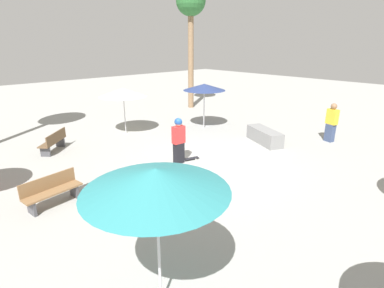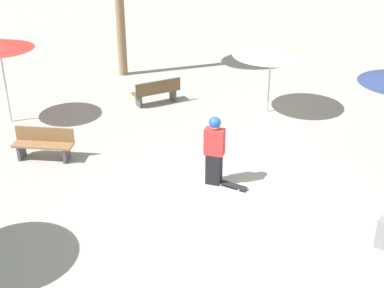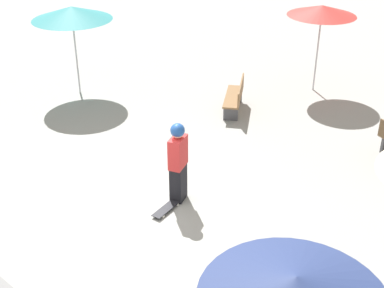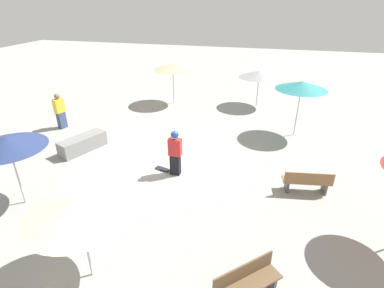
{
  "view_description": "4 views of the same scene",
  "coord_description": "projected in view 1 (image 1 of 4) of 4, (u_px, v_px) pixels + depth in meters",
  "views": [
    {
      "loc": [
        -7.52,
        -7.27,
        4.41
      ],
      "look_at": [
        -0.19,
        0.67,
        0.71
      ],
      "focal_mm": 28.0,
      "sensor_mm": 36.0,
      "label": 1
    },
    {
      "loc": [
        1.92,
        -10.2,
        6.7
      ],
      "look_at": [
        -1.04,
        0.33,
        1.29
      ],
      "focal_mm": 50.0,
      "sensor_mm": 36.0,
      "label": 2
    },
    {
      "loc": [
        8.14,
        4.12,
        6.39
      ],
      "look_at": [
        -1.12,
        1.05,
        1.1
      ],
      "focal_mm": 50.0,
      "sensor_mm": 36.0,
      "label": 3
    },
    {
      "loc": [
        -3.66,
        10.1,
        6.07
      ],
      "look_at": [
        -1.21,
        0.6,
        1.17
      ],
      "focal_mm": 28.0,
      "sensor_mm": 36.0,
      "label": 4
    }
  ],
  "objects": [
    {
      "name": "shade_umbrella_teal",
      "position": [
        156.0,
        180.0,
        4.52
      ],
      "size": [
        2.31,
        2.31,
        2.62
      ],
      "color": "#B7B7BC",
      "rests_on": "ground_plane"
    },
    {
      "name": "concrete_ledge",
      "position": [
        264.0,
        136.0,
        13.7
      ],
      "size": [
        1.43,
        2.15,
        0.64
      ],
      "rotation": [
        0.0,
        0.0,
        1.17
      ],
      "color": "gray",
      "rests_on": "ground_plane"
    },
    {
      "name": "ground_plane",
      "position": [
        208.0,
        165.0,
        11.3
      ],
      "size": [
        60.0,
        60.0,
        0.0
      ],
      "primitive_type": "plane",
      "color": "#9E9E99"
    },
    {
      "name": "shade_umbrella_navy",
      "position": [
        204.0,
        87.0,
        15.55
      ],
      "size": [
        2.21,
        2.21,
        2.35
      ],
      "color": "#B7B7BC",
      "rests_on": "ground_plane"
    },
    {
      "name": "skater_main",
      "position": [
        179.0,
        139.0,
        11.21
      ],
      "size": [
        0.48,
        0.29,
        1.76
      ],
      "rotation": [
        0.0,
        0.0,
        6.24
      ],
      "color": "black",
      "rests_on": "ground_plane"
    },
    {
      "name": "palm_tree_left",
      "position": [
        191.0,
        8.0,
        19.18
      ],
      "size": [
        1.91,
        1.91,
        7.86
      ],
      "color": "#896B4C",
      "rests_on": "ground_plane"
    },
    {
      "name": "bench_near",
      "position": [
        52.0,
        191.0,
        8.42
      ],
      "size": [
        1.65,
        0.68,
        0.85
      ],
      "rotation": [
        0.0,
        0.0,
        3.29
      ],
      "color": "#47474C",
      "rests_on": "ground_plane"
    },
    {
      "name": "bystander_watching",
      "position": [
        331.0,
        123.0,
        13.72
      ],
      "size": [
        0.4,
        0.54,
        1.79
      ],
      "rotation": [
        0.0,
        0.0,
        1.29
      ],
      "color": "#38476B",
      "rests_on": "ground_plane"
    },
    {
      "name": "bench_far",
      "position": [
        54.0,
        142.0,
        12.58
      ],
      "size": [
        1.46,
        1.43,
        0.85
      ],
      "rotation": [
        0.0,
        0.0,
        0.77
      ],
      "color": "#47474C",
      "rests_on": "ground_plane"
    },
    {
      "name": "shade_umbrella_cream",
      "position": [
        123.0,
        92.0,
        14.62
      ],
      "size": [
        2.38,
        2.38,
        2.28
      ],
      "color": "#B7B7BC",
      "rests_on": "ground_plane"
    },
    {
      "name": "skateboard",
      "position": [
        189.0,
        159.0,
        11.74
      ],
      "size": [
        0.82,
        0.41,
        0.07
      ],
      "rotation": [
        0.0,
        0.0,
        6.01
      ],
      "color": "black",
      "rests_on": "ground_plane"
    }
  ]
}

